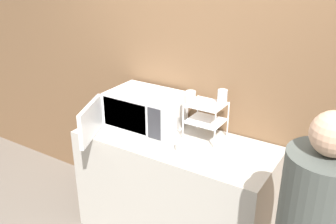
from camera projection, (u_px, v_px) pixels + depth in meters
The scene contains 7 objects.
wall_back at pixel (199, 79), 3.01m from camera, with size 8.00×0.06×2.60m.
counter at pixel (174, 189), 3.06m from camera, with size 1.56×0.66×0.91m.
microwave at pixel (143, 109), 3.05m from camera, with size 0.60×0.83×0.29m.
dish_rack at pixel (206, 113), 2.83m from camera, with size 0.28×0.24×0.28m.
glass_front_left at pixel (191, 98), 2.76m from camera, with size 0.07×0.07×0.10m.
glass_back_right at pixel (222, 97), 2.78m from camera, with size 0.07×0.07×0.10m.
bowl at pixel (186, 146), 2.72m from camera, with size 0.16×0.16×0.06m.
Camera 1 is at (1.32, -1.86, 2.25)m, focal length 40.00 mm.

